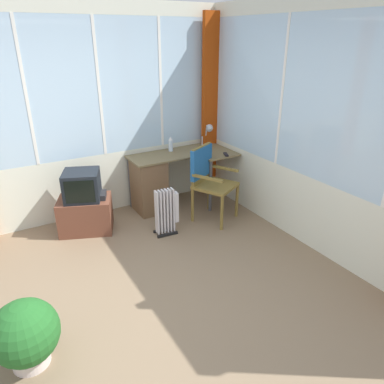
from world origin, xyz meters
TOP-DOWN VIEW (x-y plane):
  - ground at (0.00, 0.00)m, footprint 5.28×5.36m
  - north_window_panel at (-0.00, 2.21)m, footprint 4.28×0.07m
  - east_window_panel at (2.17, -0.00)m, footprint 0.07×4.36m
  - curtain_corner at (2.04, 2.08)m, footprint 0.27×0.07m
  - desk at (0.99, 1.89)m, footprint 1.44×0.77m
  - desk_lamp at (1.85, 1.83)m, footprint 0.22×0.19m
  - tv_remote at (1.91, 1.46)m, footprint 0.10×0.16m
  - spray_bottle at (1.33, 2.03)m, footprint 0.06×0.06m
  - wooden_armchair at (1.50, 1.31)m, footprint 0.65×0.65m
  - tv_on_stand at (-0.03, 1.76)m, footprint 0.76×0.65m
  - space_heater at (0.83, 1.17)m, footprint 0.31×0.19m
  - potted_plant at (-0.97, -0.08)m, footprint 0.50×0.50m

SIDE VIEW (x-z plane):
  - ground at x=0.00m, z-range -0.06..0.00m
  - potted_plant at x=-0.97m, z-range 0.01..0.57m
  - space_heater at x=0.83m, z-range 0.00..0.60m
  - tv_on_stand at x=-0.03m, z-range -0.05..0.76m
  - desk at x=0.99m, z-range 0.03..0.81m
  - wooden_armchair at x=1.50m, z-range 0.13..1.13m
  - tv_remote at x=1.91m, z-range 0.78..0.80m
  - spray_bottle at x=1.33m, z-range 0.77..0.99m
  - desk_lamp at x=1.85m, z-range 0.83..1.20m
  - curtain_corner at x=2.04m, z-range 0.00..2.61m
  - east_window_panel at x=2.17m, z-range 0.00..2.71m
  - north_window_panel at x=0.00m, z-range 0.00..2.71m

